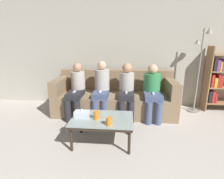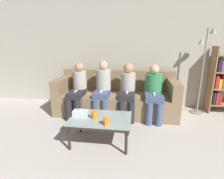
# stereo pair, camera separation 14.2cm
# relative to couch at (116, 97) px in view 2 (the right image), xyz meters

# --- Properties ---
(wall_back) EXTENTS (12.00, 0.06, 2.60)m
(wall_back) POSITION_rel_couch_xyz_m (0.00, 0.53, 0.98)
(wall_back) COLOR #B7B2A3
(wall_back) RESTS_ON ground_plane
(couch) EXTENTS (2.49, 0.92, 0.87)m
(couch) POSITION_rel_couch_xyz_m (0.00, 0.00, 0.00)
(couch) COLOR #897051
(couch) RESTS_ON ground_plane
(coffee_table) EXTENTS (0.90, 0.61, 0.40)m
(coffee_table) POSITION_rel_couch_xyz_m (-0.09, -1.25, 0.04)
(coffee_table) COLOR #8C9E99
(coffee_table) RESTS_ON ground_plane
(cup_near_left) EXTENTS (0.08, 0.08, 0.12)m
(cup_near_left) POSITION_rel_couch_xyz_m (-0.17, -1.29, 0.14)
(cup_near_left) COLOR orange
(cup_near_left) RESTS_ON coffee_table
(cup_near_right) EXTENTS (0.08, 0.08, 0.11)m
(cup_near_right) POSITION_rel_couch_xyz_m (0.03, -1.46, 0.14)
(cup_near_right) COLOR orange
(cup_near_right) RESTS_ON coffee_table
(tissue_box) EXTENTS (0.22, 0.12, 0.13)m
(tissue_box) POSITION_rel_couch_xyz_m (-0.39, -1.25, 0.14)
(tissue_box) COLOR silver
(tissue_box) RESTS_ON coffee_table
(standing_lamp) EXTENTS (0.31, 0.26, 1.75)m
(standing_lamp) POSITION_rel_couch_xyz_m (1.76, 0.16, 0.76)
(standing_lamp) COLOR gray
(standing_lamp) RESTS_ON ground_plane
(seated_person_left_end) EXTENTS (0.31, 0.70, 1.07)m
(seated_person_left_end) POSITION_rel_couch_xyz_m (-0.76, -0.26, 0.24)
(seated_person_left_end) COLOR #28282D
(seated_person_left_end) RESTS_ON ground_plane
(seated_person_mid_left) EXTENTS (0.31, 0.62, 1.12)m
(seated_person_mid_left) POSITION_rel_couch_xyz_m (-0.25, -0.22, 0.27)
(seated_person_mid_left) COLOR #47567A
(seated_person_mid_left) RESTS_ON ground_plane
(seated_person_mid_right) EXTENTS (0.31, 0.63, 1.08)m
(seated_person_mid_right) POSITION_rel_couch_xyz_m (0.25, -0.23, 0.25)
(seated_person_mid_right) COLOR #28282D
(seated_person_mid_right) RESTS_ON ground_plane
(seated_person_right_end) EXTENTS (0.33, 0.68, 1.06)m
(seated_person_right_end) POSITION_rel_couch_xyz_m (0.76, -0.23, 0.25)
(seated_person_right_end) COLOR #47567A
(seated_person_right_end) RESTS_ON ground_plane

